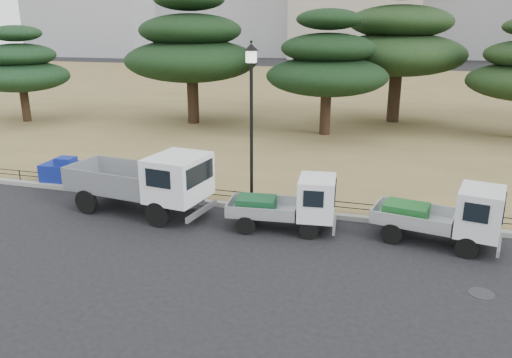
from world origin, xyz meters
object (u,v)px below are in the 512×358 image
(truck_large, at_px, (145,179))
(tarp_pile, at_px, (63,171))
(truck_kei_rear, at_px, (446,215))
(truck_kei_front, at_px, (290,203))
(street_lamp, at_px, (251,98))

(truck_large, distance_m, tarp_pile, 5.08)
(truck_kei_rear, distance_m, tarp_pile, 14.20)
(truck_kei_front, xyz_separation_m, street_lamp, (-1.73, 1.62, 2.91))
(truck_kei_front, relative_size, truck_kei_rear, 0.92)
(truck_kei_front, bearing_deg, street_lamp, 130.93)
(tarp_pile, bearing_deg, street_lamp, -2.31)
(truck_kei_rear, relative_size, street_lamp, 0.68)
(truck_kei_front, distance_m, tarp_pile, 9.80)
(truck_kei_front, bearing_deg, truck_kei_rear, -3.29)
(truck_large, xyz_separation_m, truck_kei_front, (4.93, -0.05, -0.32))
(street_lamp, xyz_separation_m, tarp_pile, (-7.87, 0.32, -3.22))
(truck_large, bearing_deg, tarp_pile, 165.37)
(tarp_pile, bearing_deg, truck_kei_front, -11.42)
(truck_large, distance_m, truck_kei_front, 4.94)
(truck_large, bearing_deg, truck_kei_front, 6.89)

